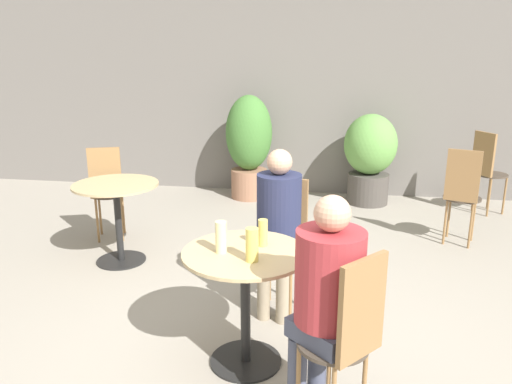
% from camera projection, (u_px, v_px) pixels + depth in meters
% --- Properties ---
extents(ground_plane, '(20.00, 20.00, 0.00)m').
position_uv_depth(ground_plane, '(271.00, 367.00, 3.05)').
color(ground_plane, gray).
extents(storefront_wall, '(10.00, 0.06, 3.00)m').
position_uv_depth(storefront_wall, '(312.00, 80.00, 6.47)').
color(storefront_wall, slate).
rests_on(storefront_wall, ground_plane).
extents(cafe_table_near, '(0.74, 0.74, 0.74)m').
position_uv_depth(cafe_table_near, '(245.00, 282.00, 2.96)').
color(cafe_table_near, black).
rests_on(cafe_table_near, ground_plane).
extents(cafe_table_far, '(0.75, 0.75, 0.74)m').
position_uv_depth(cafe_table_far, '(117.00, 204.00, 4.45)').
color(cafe_table_far, black).
rests_on(cafe_table_far, ground_plane).
extents(bistro_chair_0, '(0.41, 0.41, 0.98)m').
position_uv_depth(bistro_chair_0, '(348.00, 331.00, 2.37)').
color(bistro_chair_0, '#42382D').
rests_on(bistro_chair_0, ground_plane).
extents(bistro_chair_1, '(0.36, 0.38, 0.98)m').
position_uv_depth(bistro_chair_1, '(284.00, 233.00, 3.65)').
color(bistro_chair_1, '#42382D').
rests_on(bistro_chair_1, ground_plane).
extents(bistro_chair_2, '(0.41, 0.40, 0.98)m').
position_uv_depth(bistro_chair_2, '(487.00, 166.00, 5.79)').
color(bistro_chair_2, '#42382D').
rests_on(bistro_chair_2, ground_plane).
extents(bistro_chair_3, '(0.38, 0.40, 0.98)m').
position_uv_depth(bistro_chair_3, '(107.00, 186.00, 4.93)').
color(bistro_chair_3, '#42382D').
rests_on(bistro_chair_3, ground_plane).
extents(bistro_chair_4, '(0.38, 0.40, 0.98)m').
position_uv_depth(bistro_chair_4, '(462.00, 189.00, 4.81)').
color(bistro_chair_4, '#42382D').
rests_on(bistro_chair_4, ground_plane).
extents(seated_person_0, '(0.43, 0.43, 1.22)m').
position_uv_depth(seated_person_0, '(327.00, 291.00, 2.43)').
color(seated_person_0, '#42475B').
rests_on(seated_person_0, ground_plane).
extents(seated_person_1, '(0.32, 0.35, 1.23)m').
position_uv_depth(seated_person_1, '(278.00, 218.00, 3.48)').
color(seated_person_1, gray).
rests_on(seated_person_1, ground_plane).
extents(beer_glass_0, '(0.07, 0.07, 0.19)m').
position_uv_depth(beer_glass_0, '(221.00, 237.00, 2.86)').
color(beer_glass_0, beige).
rests_on(beer_glass_0, cafe_table_near).
extents(beer_glass_1, '(0.07, 0.07, 0.19)m').
position_uv_depth(beer_glass_1, '(252.00, 245.00, 2.75)').
color(beer_glass_1, '#DBC65B').
rests_on(beer_glass_1, cafe_table_near).
extents(beer_glass_2, '(0.06, 0.06, 0.16)m').
position_uv_depth(beer_glass_2, '(263.00, 233.00, 2.97)').
color(beer_glass_2, '#DBC65B').
rests_on(beer_glass_2, cafe_table_near).
extents(potted_plant_0, '(0.59, 0.59, 1.34)m').
position_uv_depth(potted_plant_0, '(249.00, 143.00, 6.40)').
color(potted_plant_0, '#93664C').
rests_on(potted_plant_0, ground_plane).
extents(potted_plant_1, '(0.65, 0.65, 1.13)m').
position_uv_depth(potted_plant_1, '(370.00, 155.00, 6.19)').
color(potted_plant_1, '#47423D').
rests_on(potted_plant_1, ground_plane).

